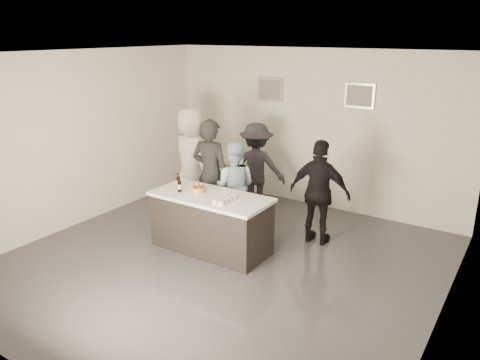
{
  "coord_description": "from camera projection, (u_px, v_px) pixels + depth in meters",
  "views": [
    {
      "loc": [
        3.65,
        -5.1,
        3.29
      ],
      "look_at": [
        0.0,
        0.5,
        1.15
      ],
      "focal_mm": 35.0,
      "sensor_mm": 36.0,
      "label": 1
    }
  ],
  "objects": [
    {
      "name": "ceiling",
      "position": [
        219.0,
        54.0,
        6.06
      ],
      "size": [
        6.0,
        6.0,
        0.0
      ],
      "primitive_type": "plane",
      "rotation": [
        3.14,
        0.0,
        0.0
      ],
      "color": "white"
    },
    {
      "name": "person_guest_right",
      "position": [
        320.0,
        193.0,
        7.38
      ],
      "size": [
        1.02,
        0.47,
        1.7
      ],
      "primitive_type": "imported",
      "rotation": [
        0.0,
        0.0,
        3.2
      ],
      "color": "black",
      "rests_on": "ground"
    },
    {
      "name": "person_main_black",
      "position": [
        211.0,
        175.0,
        7.94
      ],
      "size": [
        0.73,
        0.51,
        1.92
      ],
      "primitive_type": "imported",
      "rotation": [
        0.0,
        0.0,
        3.21
      ],
      "color": "black",
      "rests_on": "ground"
    },
    {
      "name": "cake",
      "position": [
        198.0,
        190.0,
        7.23
      ],
      "size": [
        0.2,
        0.2,
        0.07
      ],
      "primitive_type": "cylinder",
      "color": "gold",
      "rests_on": "bar_counter"
    },
    {
      "name": "tumbler_cluster",
      "position": [
        224.0,
        199.0,
        6.84
      ],
      "size": [
        0.19,
        0.4,
        0.08
      ],
      "primitive_type": "cube",
      "color": "orange",
      "rests_on": "bar_counter"
    },
    {
      "name": "beer_bottle_a",
      "position": [
        178.0,
        180.0,
        7.41
      ],
      "size": [
        0.07,
        0.07,
        0.26
      ],
      "primitive_type": "cylinder",
      "color": "black",
      "rests_on": "bar_counter"
    },
    {
      "name": "beer_bottle_b",
      "position": [
        179.0,
        184.0,
        7.23
      ],
      "size": [
        0.07,
        0.07,
        0.26
      ],
      "primitive_type": "cylinder",
      "color": "black",
      "rests_on": "bar_counter"
    },
    {
      "name": "person_guest_back",
      "position": [
        256.0,
        168.0,
        8.73
      ],
      "size": [
        1.25,
        1.02,
        1.69
      ],
      "primitive_type": "imported",
      "rotation": [
        0.0,
        0.0,
        3.56
      ],
      "color": "#25232A",
      "rests_on": "ground"
    },
    {
      "name": "person_guest_left",
      "position": [
        191.0,
        158.0,
        8.86
      ],
      "size": [
        1.12,
        0.94,
        1.96
      ],
      "primitive_type": "imported",
      "rotation": [
        0.0,
        0.0,
        2.75
      ],
      "color": "silver",
      "rests_on": "ground"
    },
    {
      "name": "bar_counter",
      "position": [
        211.0,
        223.0,
        7.25
      ],
      "size": [
        1.86,
        0.86,
        0.9
      ],
      "primitive_type": "cube",
      "color": "white",
      "rests_on": "ground"
    },
    {
      "name": "picture_right",
      "position": [
        360.0,
        96.0,
        8.2
      ],
      "size": [
        0.54,
        0.04,
        0.44
      ],
      "primitive_type": "cube",
      "color": "#B2B2B7",
      "rests_on": "wall_back"
    },
    {
      "name": "person_main_blue",
      "position": [
        234.0,
        186.0,
        7.9
      ],
      "size": [
        0.92,
        0.82,
        1.56
      ],
      "primitive_type": "imported",
      "rotation": [
        0.0,
        0.0,
        3.51
      ],
      "color": "silver",
      "rests_on": "ground"
    },
    {
      "name": "wall_back",
      "position": [
        311.0,
        129.0,
        8.91
      ],
      "size": [
        6.0,
        0.04,
        3.0
      ],
      "primitive_type": "cube",
      "color": "silver",
      "rests_on": "ground"
    },
    {
      "name": "wall_right",
      "position": [
        451.0,
        208.0,
        4.95
      ],
      "size": [
        0.04,
        6.0,
        3.0
      ],
      "primitive_type": "cube",
      "color": "silver",
      "rests_on": "ground"
    },
    {
      "name": "wall_left",
      "position": [
        79.0,
        139.0,
        8.07
      ],
      "size": [
        0.04,
        6.0,
        3.0
      ],
      "primitive_type": "cube",
      "color": "silver",
      "rests_on": "ground"
    },
    {
      "name": "candles",
      "position": [
        181.0,
        195.0,
        7.1
      ],
      "size": [
        0.24,
        0.08,
        0.01
      ],
      "primitive_type": "cube",
      "color": "pink",
      "rests_on": "bar_counter"
    },
    {
      "name": "floor",
      "position": [
        222.0,
        262.0,
        6.97
      ],
      "size": [
        6.0,
        6.0,
        0.0
      ],
      "primitive_type": "plane",
      "color": "#3D3D42",
      "rests_on": "ground"
    },
    {
      "name": "picture_left",
      "position": [
        270.0,
        89.0,
        9.14
      ],
      "size": [
        0.54,
        0.04,
        0.44
      ],
      "primitive_type": "cube",
      "color": "#B2B2B7",
      "rests_on": "wall_back"
    },
    {
      "name": "wall_front",
      "position": [
        24.0,
        243.0,
        4.12
      ],
      "size": [
        6.0,
        0.04,
        3.0
      ],
      "primitive_type": "cube",
      "color": "silver",
      "rests_on": "ground"
    }
  ]
}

